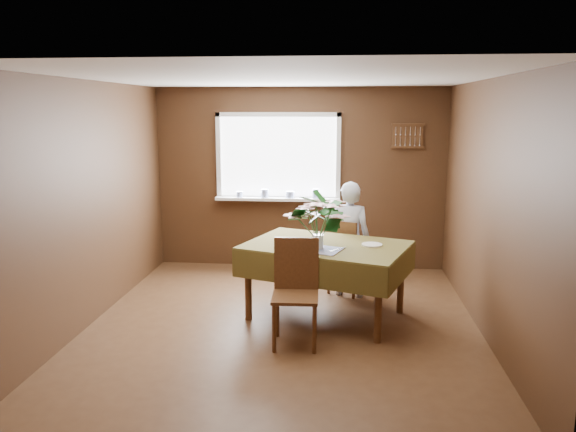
# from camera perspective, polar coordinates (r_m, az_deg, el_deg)

# --- Properties ---
(floor) EXTENTS (4.50, 4.50, 0.00)m
(floor) POSITION_cam_1_polar(r_m,az_deg,el_deg) (5.93, -0.52, -11.04)
(floor) COLOR #462B18
(floor) RESTS_ON ground
(ceiling) EXTENTS (4.50, 4.50, 0.00)m
(ceiling) POSITION_cam_1_polar(r_m,az_deg,el_deg) (5.51, -0.57, 13.88)
(ceiling) COLOR white
(ceiling) RESTS_ON wall_back
(wall_back) EXTENTS (4.00, 0.00, 4.00)m
(wall_back) POSITION_cam_1_polar(r_m,az_deg,el_deg) (7.80, 1.20, 3.80)
(wall_back) COLOR brown
(wall_back) RESTS_ON floor
(wall_front) EXTENTS (4.00, 0.00, 4.00)m
(wall_front) POSITION_cam_1_polar(r_m,az_deg,el_deg) (3.41, -4.55, -5.57)
(wall_front) COLOR brown
(wall_front) RESTS_ON floor
(wall_left) EXTENTS (0.00, 4.50, 4.50)m
(wall_left) POSITION_cam_1_polar(r_m,az_deg,el_deg) (6.12, -19.50, 1.21)
(wall_left) COLOR brown
(wall_left) RESTS_ON floor
(wall_right) EXTENTS (0.00, 4.50, 4.50)m
(wall_right) POSITION_cam_1_polar(r_m,az_deg,el_deg) (5.73, 19.77, 0.56)
(wall_right) COLOR brown
(wall_right) RESTS_ON floor
(window_assembly) EXTENTS (1.72, 0.20, 1.22)m
(window_assembly) POSITION_cam_1_polar(r_m,az_deg,el_deg) (7.76, -0.99, 4.59)
(window_assembly) COLOR white
(window_assembly) RESTS_ON wall_back
(spoon_rack) EXTENTS (0.44, 0.05, 0.33)m
(spoon_rack) POSITION_cam_1_polar(r_m,az_deg,el_deg) (7.74, 12.07, 7.97)
(spoon_rack) COLOR #53321B
(spoon_rack) RESTS_ON wall_back
(dining_table) EXTENTS (1.93, 1.61, 0.81)m
(dining_table) POSITION_cam_1_polar(r_m,az_deg,el_deg) (5.97, 3.90, -3.78)
(dining_table) COLOR #53321B
(dining_table) RESTS_ON floor
(chair_far) EXTENTS (0.53, 0.53, 0.92)m
(chair_far) POSITION_cam_1_polar(r_m,az_deg,el_deg) (6.75, 5.81, -3.84)
(chair_far) COLOR #53321B
(chair_far) RESTS_ON floor
(chair_near) EXTENTS (0.44, 0.44, 1.00)m
(chair_near) POSITION_cam_1_polar(r_m,az_deg,el_deg) (5.37, 0.80, -7.24)
(chair_near) COLOR #53321B
(chair_near) RESTS_ON floor
(seated_woman) EXTENTS (0.57, 0.44, 1.38)m
(seated_woman) POSITION_cam_1_polar(r_m,az_deg,el_deg) (6.67, 6.25, -2.37)
(seated_woman) COLOR white
(seated_woman) RESTS_ON floor
(flower_bouquet) EXTENTS (0.59, 0.59, 0.51)m
(flower_bouquet) POSITION_cam_1_polar(r_m,az_deg,el_deg) (5.68, 3.07, -0.09)
(flower_bouquet) COLOR white
(flower_bouquet) RESTS_ON dining_table
(side_plate) EXTENTS (0.25, 0.25, 0.01)m
(side_plate) POSITION_cam_1_polar(r_m,az_deg,el_deg) (5.95, 8.52, -2.90)
(side_plate) COLOR white
(side_plate) RESTS_ON dining_table
(table_knife) EXTENTS (0.17, 0.20, 0.00)m
(table_knife) POSITION_cam_1_polar(r_m,az_deg,el_deg) (5.71, 5.12, -3.37)
(table_knife) COLOR silver
(table_knife) RESTS_ON dining_table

